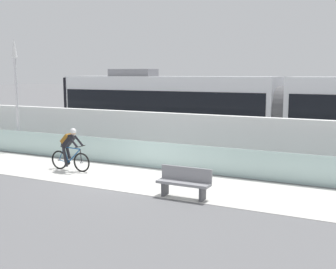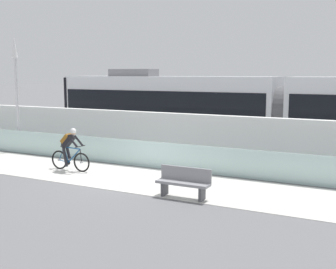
{
  "view_description": "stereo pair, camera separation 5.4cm",
  "coord_description": "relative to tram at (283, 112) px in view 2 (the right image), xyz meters",
  "views": [
    {
      "loc": [
        8.11,
        -12.41,
        3.61
      ],
      "look_at": [
        0.63,
        2.35,
        1.25
      ],
      "focal_mm": 46.2,
      "sensor_mm": 36.0,
      "label": 1
    },
    {
      "loc": [
        8.16,
        -12.38,
        3.61
      ],
      "look_at": [
        0.63,
        2.35,
        1.25
      ],
      "focal_mm": 46.2,
      "sensor_mm": 36.0,
      "label": 2
    }
  ],
  "objects": [
    {
      "name": "ground_plane",
      "position": [
        -4.05,
        -6.85,
        -1.89
      ],
      "size": [
        200.0,
        200.0,
        0.0
      ],
      "primitive_type": "plane",
      "color": "slate"
    },
    {
      "name": "lamp_post_antenna",
      "position": [
        -11.11,
        -4.7,
        1.4
      ],
      "size": [
        0.28,
        0.28,
        5.2
      ],
      "color": "gray",
      "rests_on": "ground"
    },
    {
      "name": "glass_parapet",
      "position": [
        -4.05,
        -5.0,
        -1.39
      ],
      "size": [
        32.0,
        0.05,
        1.01
      ],
      "primitive_type": "cube",
      "color": "silver",
      "rests_on": "ground"
    },
    {
      "name": "bench",
      "position": [
        -1.04,
        -8.14,
        -1.41
      ],
      "size": [
        1.6,
        0.45,
        0.89
      ],
      "color": "gray",
      "rests_on": "ground"
    },
    {
      "name": "tram",
      "position": [
        0.0,
        0.0,
        0.0
      ],
      "size": [
        22.56,
        2.54,
        3.81
      ],
      "color": "silver",
      "rests_on": "ground"
    },
    {
      "name": "concrete_barrier_wall",
      "position": [
        -4.05,
        -3.2,
        -0.91
      ],
      "size": [
        32.0,
        0.36,
        1.96
      ],
      "primitive_type": "cube",
      "color": "white",
      "rests_on": "ground"
    },
    {
      "name": "cyclist_on_bike",
      "position": [
        -6.31,
        -6.85,
        -1.09
      ],
      "size": [
        1.77,
        0.58,
        1.61
      ],
      "color": "black",
      "rests_on": "ground"
    },
    {
      "name": "bike_path_deck",
      "position": [
        -4.05,
        -6.85,
        -1.89
      ],
      "size": [
        32.0,
        3.2,
        0.01
      ],
      "primitive_type": "cube",
      "color": "silver",
      "rests_on": "ground"
    },
    {
      "name": "tram_rail_near",
      "position": [
        -4.05,
        -0.72,
        -1.89
      ],
      "size": [
        32.0,
        0.08,
        0.01
      ],
      "primitive_type": "cube",
      "color": "#595654",
      "rests_on": "ground"
    },
    {
      "name": "tram_rail_far",
      "position": [
        -4.05,
        0.72,
        -1.89
      ],
      "size": [
        32.0,
        0.08,
        0.01
      ],
      "primitive_type": "cube",
      "color": "#595654",
      "rests_on": "ground"
    }
  ]
}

